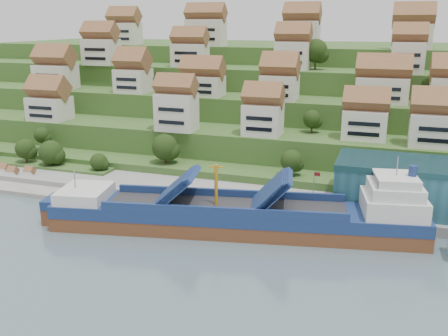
% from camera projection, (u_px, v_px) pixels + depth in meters
% --- Properties ---
extents(ground, '(300.00, 300.00, 0.00)m').
position_uv_depth(ground, '(214.00, 226.00, 100.33)').
color(ground, slate).
rests_on(ground, ground).
extents(quay, '(180.00, 14.00, 2.20)m').
position_uv_depth(quay, '(325.00, 207.00, 107.49)').
color(quay, gray).
rests_on(quay, ground).
extents(pebble_beach, '(45.00, 20.00, 1.00)m').
position_uv_depth(pebble_beach, '(19.00, 179.00, 128.97)').
color(pebble_beach, gray).
rests_on(pebble_beach, ground).
extents(hillside, '(260.00, 128.00, 31.00)m').
position_uv_depth(hillside, '(305.00, 100.00, 191.44)').
color(hillside, '#2D4C1E').
rests_on(hillside, ground).
extents(hillside_village, '(158.68, 65.16, 29.39)m').
position_uv_depth(hillside_village, '(291.00, 73.00, 148.39)').
color(hillside_village, beige).
rests_on(hillside_village, ground).
extents(hillside_trees, '(141.80, 63.01, 31.81)m').
position_uv_depth(hillside_trees, '(246.00, 105.00, 139.16)').
color(hillside_trees, '#223913').
rests_on(hillside_trees, ground).
extents(flagpole, '(1.28, 0.16, 8.00)m').
position_uv_depth(flagpole, '(314.00, 188.00, 101.90)').
color(flagpole, gray).
rests_on(flagpole, quay).
extents(beach_huts, '(14.40, 3.70, 2.20)m').
position_uv_depth(beach_huts, '(9.00, 173.00, 128.00)').
color(beach_huts, white).
rests_on(beach_huts, pebble_beach).
extents(cargo_ship, '(72.77, 24.66, 15.88)m').
position_uv_depth(cargo_ship, '(245.00, 217.00, 96.89)').
color(cargo_ship, brown).
rests_on(cargo_ship, ground).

